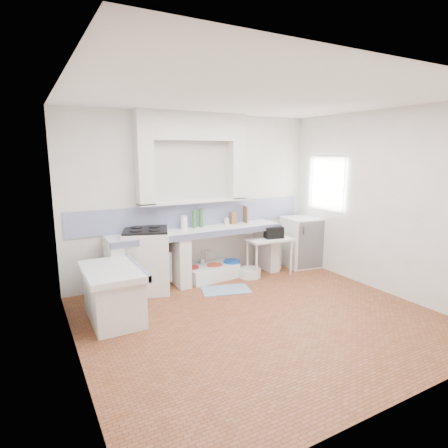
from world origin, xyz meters
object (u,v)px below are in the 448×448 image
side_table (269,256)px  stove (147,261)px  sink (211,273)px  fridge (301,242)px

side_table → stove: bearing=177.9°
sink → side_table: 1.08m
sink → side_table: size_ratio=1.12×
side_table → sink: bearing=169.6°
stove → side_table: (2.15, -0.28, -0.15)m
fridge → stove: bearing=-174.5°
side_table → fridge: bearing=15.3°
stove → fridge: bearing=16.8°
sink → side_table: (1.02, -0.29, 0.23)m
stove → side_table: 2.17m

